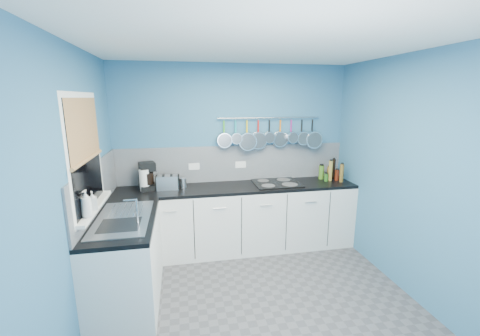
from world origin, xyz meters
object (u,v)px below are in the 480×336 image
object	(u,v)px
soap_bottle_b	(92,200)
canister	(183,183)
coffee_maker	(147,176)
soap_bottle_a	(86,204)
toaster	(168,182)
paper_towel	(144,180)
hob	(276,183)

from	to	relation	value
soap_bottle_b	canister	bearing A→B (deg)	52.61
coffee_maker	soap_bottle_a	bearing A→B (deg)	-123.36
toaster	canister	bearing A→B (deg)	6.72
canister	coffee_maker	bearing A→B (deg)	-179.85
coffee_maker	toaster	distance (m)	0.26
coffee_maker	paper_towel	bearing A→B (deg)	-140.94
soap_bottle_a	soap_bottle_b	size ratio (longest dim) A/B	1.39
paper_towel	hob	bearing A→B (deg)	0.52
soap_bottle_a	hob	bearing A→B (deg)	30.43
soap_bottle_b	hob	distance (m)	2.34
soap_bottle_a	toaster	distance (m)	1.39
toaster	hob	distance (m)	1.46
soap_bottle_a	paper_towel	size ratio (longest dim) A/B	0.87
paper_towel	toaster	world-z (taller)	paper_towel
soap_bottle_a	paper_towel	distance (m)	1.26
paper_towel	hob	size ratio (longest dim) A/B	0.44
coffee_maker	hob	distance (m)	1.71
paper_towel	toaster	distance (m)	0.29
soap_bottle_b	coffee_maker	size ratio (longest dim) A/B	0.49
toaster	coffee_maker	bearing A→B (deg)	173.32
soap_bottle_a	paper_towel	xyz separation A→B (m)	(0.34, 1.21, -0.13)
soap_bottle_a	coffee_maker	bearing A→B (deg)	73.22
canister	hob	xyz separation A→B (m)	(1.26, -0.04, -0.06)
soap_bottle_a	hob	size ratio (longest dim) A/B	0.39
paper_towel	toaster	size ratio (longest dim) A/B	1.00
hob	canister	bearing A→B (deg)	178.36
canister	soap_bottle_a	bearing A→B (deg)	-123.10
canister	hob	size ratio (longest dim) A/B	0.21
hob	soap_bottle_a	bearing A→B (deg)	-149.57
soap_bottle_a	coffee_maker	distance (m)	1.32
soap_bottle_b	canister	distance (m)	1.36
canister	hob	distance (m)	1.26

